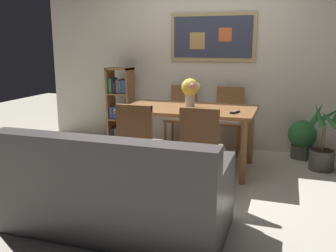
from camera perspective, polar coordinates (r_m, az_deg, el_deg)
name	(u,v)px	position (r m, az deg, el deg)	size (l,w,h in m)	color
ground_plane	(175,182)	(4.15, 1.16, -8.65)	(12.00, 12.00, 0.00)	beige
wall_back_with_painting	(209,58)	(5.47, 6.38, 10.45)	(5.20, 0.14, 2.60)	beige
dining_table	(189,115)	(4.48, 3.30, 1.73)	(1.58, 0.93, 0.75)	brown
dining_chair_near_right	(201,144)	(3.66, 5.13, -2.74)	(0.40, 0.41, 0.91)	brown
dining_chair_far_right	(229,114)	(5.23, 9.33, 1.78)	(0.40, 0.41, 0.91)	brown
dining_chair_far_left	(182,112)	(5.36, 2.14, 2.20)	(0.40, 0.41, 0.91)	brown
dining_chair_near_left	(138,139)	(3.85, -4.61, -1.98)	(0.40, 0.41, 0.91)	brown
leather_couch	(115,194)	(3.08, -8.24, -10.28)	(1.80, 0.84, 0.84)	#514C4C
bookshelf	(121,110)	(5.63, -7.30, 2.53)	(0.36, 0.28, 1.16)	brown
potted_ivy	(302,138)	(5.22, 19.97, -1.74)	(0.37, 0.37, 0.61)	#4C4742
potted_palm	(323,147)	(4.84, 22.79, -2.95)	(0.40, 0.41, 0.82)	#4C4742
flower_vase	(190,89)	(4.46, 3.45, 5.68)	(0.22, 0.22, 0.35)	beige
tv_remote	(235,112)	(4.16, 10.30, 2.13)	(0.10, 0.16, 0.02)	black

